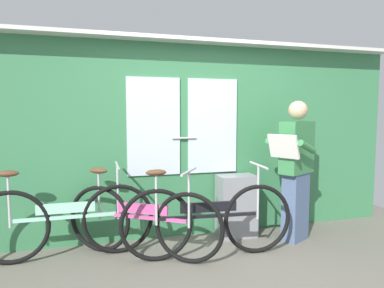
% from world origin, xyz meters
% --- Properties ---
extents(ground_plane, '(6.08, 3.86, 0.04)m').
position_xyz_m(ground_plane, '(0.00, 0.00, -0.02)').
color(ground_plane, '#666056').
extents(train_door_wall, '(5.08, 0.28, 2.27)m').
position_xyz_m(train_door_wall, '(-0.01, 1.12, 1.19)').
color(train_door_wall, '#387A4C').
rests_on(train_door_wall, ground_plane).
extents(bicycle_near_door, '(1.76, 0.44, 0.93)m').
position_xyz_m(bicycle_near_door, '(-0.12, 0.44, 0.38)').
color(bicycle_near_door, black).
rests_on(bicycle_near_door, ground_plane).
extents(bicycle_leaning_behind, '(1.44, 0.93, 0.91)m').
position_xyz_m(bicycle_leaning_behind, '(-0.75, 0.61, 0.37)').
color(bicycle_leaning_behind, black).
rests_on(bicycle_leaning_behind, ground_plane).
extents(bicycle_by_pole, '(1.73, 0.44, 0.93)m').
position_xyz_m(bicycle_by_pole, '(-1.49, 0.78, 0.39)').
color(bicycle_by_pole, black).
rests_on(bicycle_by_pole, ground_plane).
extents(passenger_reading_newspaper, '(0.61, 0.55, 1.58)m').
position_xyz_m(passenger_reading_newspaper, '(0.98, 0.62, 0.83)').
color(passenger_reading_newspaper, slate).
rests_on(passenger_reading_newspaper, ground_plane).
extents(trash_bin_by_wall, '(0.44, 0.28, 0.73)m').
position_xyz_m(trash_bin_by_wall, '(0.39, 0.91, 0.36)').
color(trash_bin_by_wall, gray).
rests_on(trash_bin_by_wall, ground_plane).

